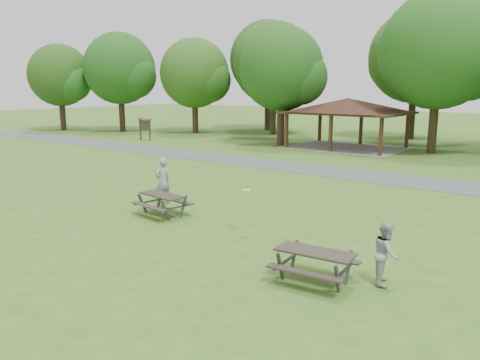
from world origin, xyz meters
name	(u,v)px	position (x,y,z in m)	size (l,w,h in m)	color
ground	(138,237)	(0.00, 0.00, 0.00)	(160.00, 160.00, 0.00)	#39621C
asphalt_path	(336,172)	(0.00, 14.00, 0.01)	(120.00, 3.20, 0.02)	#4A4A4C
pavilion	(348,107)	(-4.00, 24.00, 3.06)	(8.60, 7.01, 3.76)	#3C2516
notice_board	(145,125)	(-20.00, 18.00, 1.31)	(1.60, 0.30, 1.88)	#351E13
tree_row_a	(121,71)	(-27.91, 22.03, 6.15)	(7.56, 7.20, 9.97)	black
tree_row_b	(195,75)	(-20.92, 25.53, 5.67)	(7.14, 6.80, 9.28)	#311E15
tree_row_c	(275,66)	(-13.90, 29.03, 6.54)	(8.19, 7.80, 10.67)	#2F2215
tree_row_d	(283,71)	(-8.92, 22.53, 5.77)	(6.93, 6.60, 9.27)	black
tree_row_e	(440,54)	(2.10, 25.03, 6.78)	(8.40, 8.00, 11.02)	black
tree_deep_a	(269,62)	(-16.90, 32.53, 7.13)	(8.40, 8.00, 11.38)	#301E15
tree_deep_b	(417,59)	(-1.90, 33.03, 6.89)	(8.40, 8.00, 11.13)	black
tree_flank_left	(61,77)	(-33.92, 19.03, 5.53)	(6.72, 6.40, 8.93)	black
picnic_table_middle	(162,199)	(-1.20, 2.21, 0.60)	(2.03, 1.71, 0.81)	black
picnic_table_far	(315,258)	(6.09, 0.28, 0.60)	(2.01, 1.68, 0.81)	#2B251F
frisbee_in_flight	(246,190)	(2.55, 2.30, 1.44)	(0.34, 0.34, 0.02)	yellow
frisbee_thrower	(163,181)	(-2.41, 3.38, 0.94)	(0.68, 0.45, 1.87)	gray
frisbee_catcher	(386,253)	(7.48, 1.23, 0.77)	(0.74, 0.58, 1.53)	#A2A1A4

